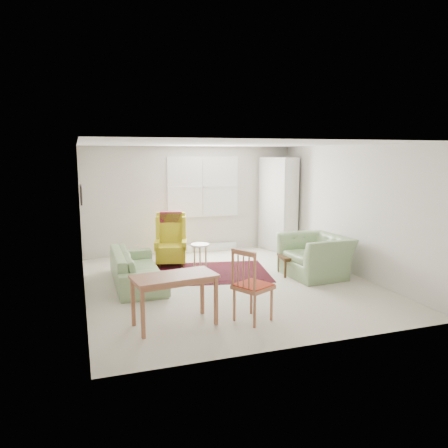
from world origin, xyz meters
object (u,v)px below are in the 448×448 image
object	(u,v)px
stool	(200,256)
coffee_table	(292,265)
desk_chair	(253,285)
cabinet	(278,204)
armchair	(316,252)
wingback_chair	(171,239)
sofa	(137,261)
desk	(175,300)

from	to	relation	value
stool	coffee_table	bearing A→B (deg)	-33.27
desk_chair	cabinet	bearing A→B (deg)	-57.48
armchair	desk_chair	xyz separation A→B (m)	(-2.01, -1.73, 0.05)
stool	desk_chair	xyz separation A→B (m)	(-0.06, -2.98, 0.27)
coffee_table	cabinet	size ratio (longest dim) A/B	0.21
coffee_table	stool	xyz separation A→B (m)	(-1.57, 1.03, 0.06)
wingback_chair	armchair	bearing A→B (deg)	-20.64
sofa	desk	distance (m)	2.14
desk	desk_chair	xyz separation A→B (m)	(1.08, -0.19, 0.17)
coffee_table	desk	bearing A→B (deg)	-146.96
armchair	cabinet	bearing A→B (deg)	167.78
armchair	sofa	bearing A→B (deg)	-104.18
armchair	desk	bearing A→B (deg)	-67.62
stool	armchair	bearing A→B (deg)	-32.60
cabinet	stool	bearing A→B (deg)	-173.22
sofa	wingback_chair	xyz separation A→B (m)	(0.86, 1.12, 0.13)
coffee_table	sofa	bearing A→B (deg)	172.83
coffee_table	cabinet	world-z (taller)	cabinet
sofa	cabinet	bearing A→B (deg)	-63.86
sofa	coffee_table	world-z (taller)	sofa
wingback_chair	coffee_table	distance (m)	2.58
desk	desk_chair	bearing A→B (deg)	-10.07
wingback_chair	desk_chair	world-z (taller)	wingback_chair
coffee_table	desk_chair	distance (m)	2.56
desk	stool	bearing A→B (deg)	67.77
stool	desk	xyz separation A→B (m)	(-1.14, -2.79, 0.10)
desk_chair	sofa	bearing A→B (deg)	1.78
sofa	stool	world-z (taller)	sofa
wingback_chair	stool	distance (m)	0.75
sofa	stool	size ratio (longest dim) A/B	4.05
cabinet	desk	xyz separation A→B (m)	(-3.42, -3.90, -0.76)
coffee_table	desk	xyz separation A→B (m)	(-2.70, -1.76, 0.16)
armchair	coffee_table	bearing A→B (deg)	-123.88
wingback_chair	stool	world-z (taller)	wingback_chair
stool	desk_chair	distance (m)	2.99
desk_chair	wingback_chair	bearing A→B (deg)	-20.23
desk	wingback_chair	bearing A→B (deg)	79.03
desk	sofa	bearing A→B (deg)	96.19
stool	cabinet	world-z (taller)	cabinet
sofa	desk_chair	world-z (taller)	desk_chair
armchair	cabinet	xyz separation A→B (m)	(0.34, 2.36, 0.65)
sofa	cabinet	size ratio (longest dim) A/B	0.93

